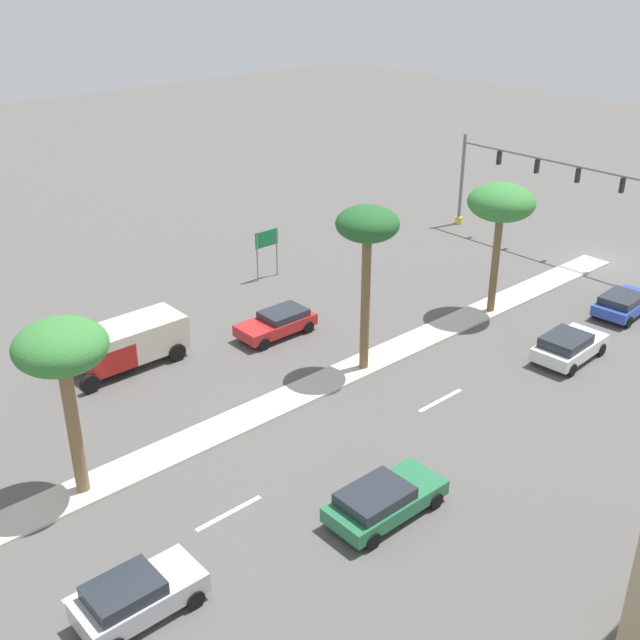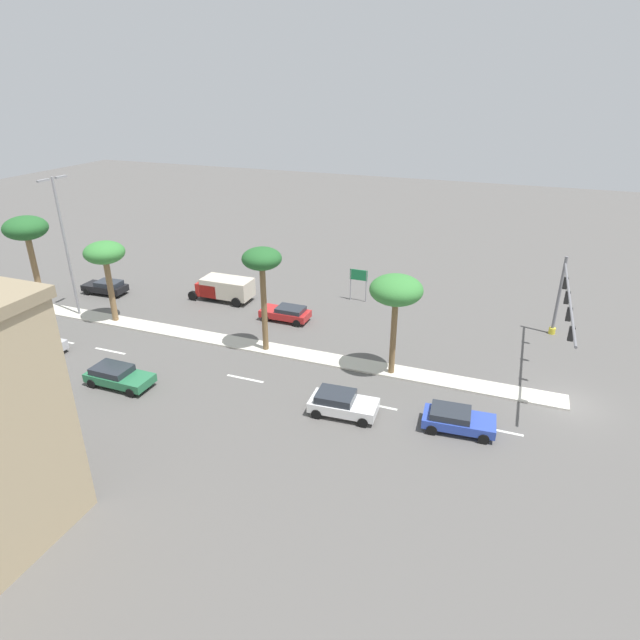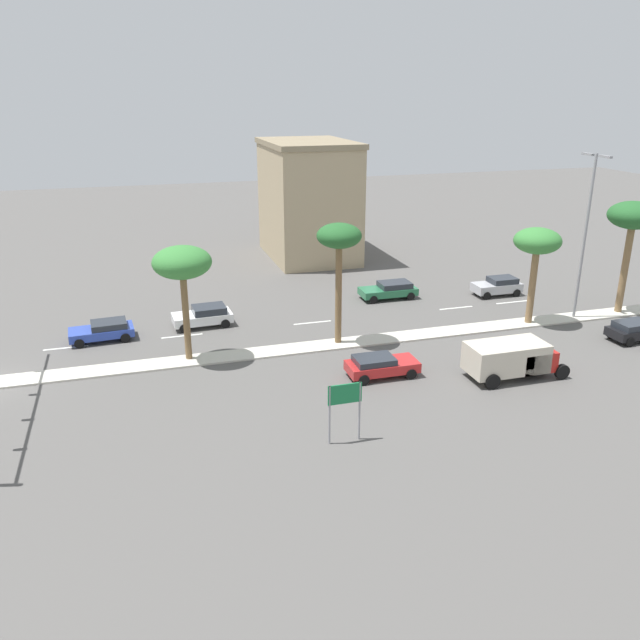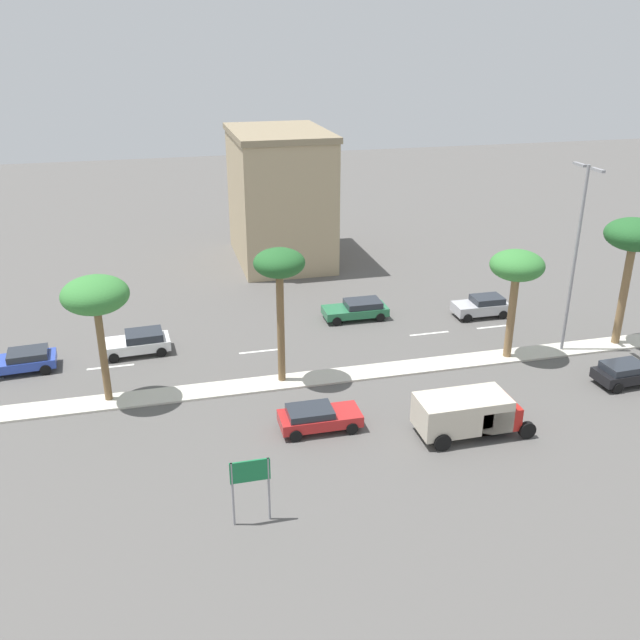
# 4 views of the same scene
# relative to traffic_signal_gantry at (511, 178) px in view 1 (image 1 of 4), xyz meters

# --- Properties ---
(ground_plane) EXTENTS (160.00, 160.00, 0.00)m
(ground_plane) POSITION_rel_traffic_signal_gantry_xyz_m (-6.54, 25.41, -4.27)
(ground_plane) COLOR #565451
(median_curb) EXTENTS (1.80, 67.63, 0.12)m
(median_curb) POSITION_rel_traffic_signal_gantry_xyz_m (-6.54, 32.92, -4.21)
(median_curb) COLOR beige
(median_curb) RESTS_ON ground
(lane_stripe_mid) EXTENTS (0.20, 2.80, 0.01)m
(lane_stripe_mid) POSITION_rel_traffic_signal_gantry_xyz_m (-11.11, 3.11, -4.26)
(lane_stripe_mid) COLOR silver
(lane_stripe_mid) RESTS_ON ground
(lane_stripe_trailing) EXTENTS (0.20, 2.80, 0.01)m
(lane_stripe_trailing) POSITION_rel_traffic_signal_gantry_xyz_m (-11.11, 10.60, -4.26)
(lane_stripe_trailing) COLOR silver
(lane_stripe_trailing) RESTS_ON ground
(lane_stripe_near) EXTENTS (0.20, 2.80, 0.01)m
(lane_stripe_near) POSITION_rel_traffic_signal_gantry_xyz_m (-11.11, 19.91, -4.26)
(lane_stripe_near) COLOR silver
(lane_stripe_near) RESTS_ON ground
(lane_stripe_leading) EXTENTS (0.20, 2.80, 0.01)m
(lane_stripe_leading) POSITION_rel_traffic_signal_gantry_xyz_m (-11.11, 31.49, -4.26)
(lane_stripe_leading) COLOR silver
(lane_stripe_leading) RESTS_ON ground
(lane_stripe_far) EXTENTS (0.20, 2.80, 0.01)m
(lane_stripe_far) POSITION_rel_traffic_signal_gantry_xyz_m (-11.11, 36.42, -4.26)
(lane_stripe_far) COLOR silver
(lane_stripe_far) RESTS_ON ground
(traffic_signal_gantry) EXTENTS (15.25, 0.53, 6.53)m
(traffic_signal_gantry) POSITION_rel_traffic_signal_gantry_xyz_m (0.00, 0.00, 0.00)
(traffic_signal_gantry) COLOR slate
(traffic_signal_gantry) RESTS_ON ground
(directional_road_sign) EXTENTS (0.10, 1.67, 3.04)m
(directional_road_sign) POSITION_rel_traffic_signal_gantry_xyz_m (5.28, 16.82, -2.05)
(directional_road_sign) COLOR gray
(directional_road_sign) RESTS_ON ground
(palm_tree_center) EXTENTS (3.54, 3.54, 7.16)m
(palm_tree_center) POSITION_rel_traffic_signal_gantry_xyz_m (-6.82, 10.66, 1.91)
(palm_tree_center) COLOR brown
(palm_tree_center) RESTS_ON median_curb
(palm_tree_mid) EXTENTS (2.86, 2.86, 7.97)m
(palm_tree_mid) POSITION_rel_traffic_signal_gantry_xyz_m (-6.75, 20.45, 2.71)
(palm_tree_mid) COLOR brown
(palm_tree_mid) RESTS_ON median_curb
(palm_tree_rear) EXTENTS (3.26, 3.26, 6.88)m
(palm_tree_rear) POSITION_rel_traffic_signal_gantry_xyz_m (-6.49, 34.81, 1.62)
(palm_tree_rear) COLOR olive
(palm_tree_rear) RESTS_ON median_curb
(sedan_white_center) EXTENTS (2.31, 4.24, 1.43)m
(sedan_white_center) POSITION_rel_traffic_signal_gantry_xyz_m (-12.73, 12.34, -3.50)
(sedan_white_center) COLOR silver
(sedan_white_center) RESTS_ON ground
(sedan_silver_far) EXTENTS (1.96, 3.89, 1.47)m
(sedan_silver_far) POSITION_rel_traffic_signal_gantry_xyz_m (-13.15, 36.31, -3.49)
(sedan_silver_far) COLOR #B2B2B7
(sedan_silver_far) RESTS_ON ground
(sedan_red_rear) EXTENTS (2.00, 4.20, 1.27)m
(sedan_red_rear) POSITION_rel_traffic_signal_gantry_xyz_m (-1.16, 21.23, -3.57)
(sedan_red_rear) COLOR red
(sedan_red_rear) RESTS_ON ground
(sedan_green_mid) EXTENTS (2.11, 4.56, 1.33)m
(sedan_green_mid) POSITION_rel_traffic_signal_gantry_xyz_m (-14.87, 27.49, -3.55)
(sedan_green_mid) COLOR #287047
(sedan_green_mid) RESTS_ON ground
(sedan_blue_left) EXTENTS (2.32, 4.28, 1.29)m
(sedan_blue_left) POSITION_rel_traffic_signal_gantry_xyz_m (-11.86, 5.51, -3.56)
(sedan_blue_left) COLOR #2D47AD
(sedan_blue_left) RESTS_ON ground
(box_truck) EXTENTS (2.58, 5.85, 2.13)m
(box_truck) POSITION_rel_traffic_signal_gantry_xyz_m (1.07, 28.62, -3.07)
(box_truck) COLOR #B21E19
(box_truck) RESTS_ON ground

